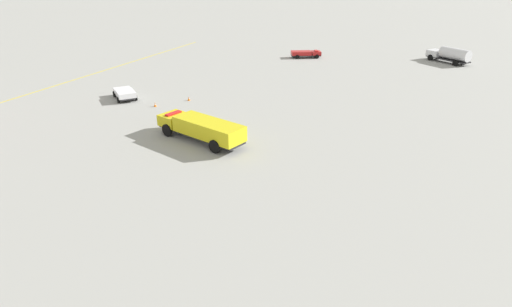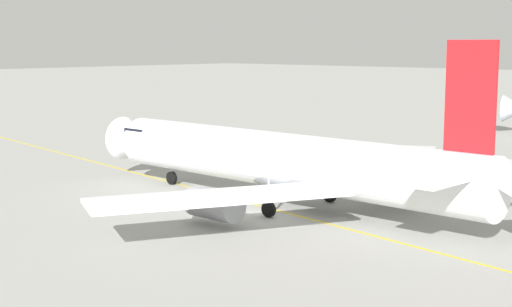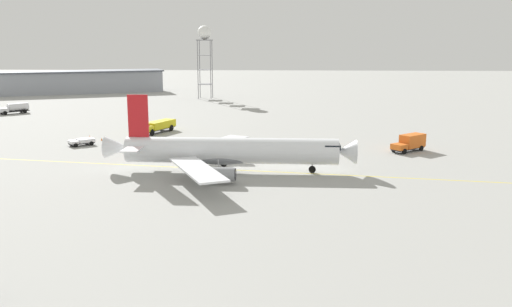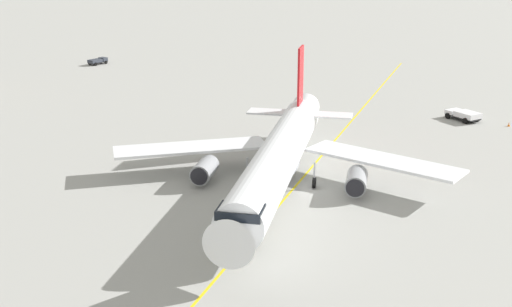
# 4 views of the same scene
# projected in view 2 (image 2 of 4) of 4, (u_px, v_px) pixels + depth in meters

# --- Properties ---
(ground_plane) EXTENTS (600.00, 600.00, 0.00)m
(ground_plane) POSITION_uv_depth(u_px,v_px,m) (272.00, 212.00, 53.17)
(ground_plane) COLOR #9E9E99
(airliner_main) EXTENTS (36.09, 39.28, 12.01)m
(airliner_main) POSITION_uv_depth(u_px,v_px,m) (289.00, 164.00, 54.40)
(airliner_main) COLOR white
(airliner_main) RESTS_ON ground_plane
(taxiway_centreline) EXTENTS (25.28, 161.42, 0.01)m
(taxiway_centreline) POSITION_uv_depth(u_px,v_px,m) (227.00, 197.00, 58.51)
(taxiway_centreline) COLOR yellow
(taxiway_centreline) RESTS_ON ground_plane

